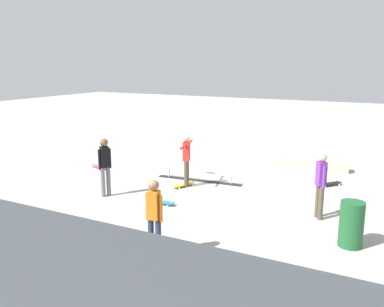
% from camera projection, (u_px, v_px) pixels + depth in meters
% --- Properties ---
extents(ground_plane, '(60.00, 60.00, 0.00)m').
position_uv_depth(ground_plane, '(214.00, 182.00, 13.21)').
color(ground_plane, '#ADA89E').
extents(grind_rail, '(2.87, 0.46, 0.33)m').
position_uv_depth(grind_rail, '(199.00, 176.00, 13.28)').
color(grind_rail, black).
rests_on(grind_rail, ground_plane).
extents(skate_ledge, '(2.49, 0.83, 0.35)m').
position_uv_depth(skate_ledge, '(312.00, 165.00, 14.64)').
color(skate_ledge, '#B2A893').
rests_on(skate_ledge, ground_plane).
extents(skater_main, '(0.39, 1.28, 1.61)m').
position_uv_depth(skater_main, '(186.00, 157.00, 12.50)').
color(skater_main, brown).
rests_on(skater_main, ground_plane).
extents(skateboard_main, '(0.45, 0.82, 0.09)m').
position_uv_depth(skateboard_main, '(184.00, 184.00, 12.66)').
color(skateboard_main, yellow).
rests_on(skateboard_main, ground_plane).
extents(bystander_black_shirt, '(0.28, 0.36, 1.68)m').
position_uv_depth(bystander_black_shirt, '(105.00, 164.00, 11.59)').
color(bystander_black_shirt, slate).
rests_on(bystander_black_shirt, ground_plane).
extents(bystander_orange_shirt, '(0.36, 0.22, 1.59)m').
position_uv_depth(bystander_orange_shirt, '(154.00, 214.00, 7.89)').
color(bystander_orange_shirt, '#2D3351').
rests_on(bystander_orange_shirt, ground_plane).
extents(bystander_purple_shirt, '(0.28, 0.34, 1.66)m').
position_uv_depth(bystander_purple_shirt, '(321.00, 182.00, 9.92)').
color(bystander_purple_shirt, brown).
rests_on(bystander_purple_shirt, ground_plane).
extents(loose_skateboard_teal, '(0.81, 0.30, 0.09)m').
position_uv_depth(loose_skateboard_teal, '(160.00, 202.00, 11.09)').
color(loose_skateboard_teal, teal).
rests_on(loose_skateboard_teal, ground_plane).
extents(loose_skateboard_black, '(0.65, 0.75, 0.09)m').
position_uv_depth(loose_skateboard_black, '(330.00, 184.00, 12.73)').
color(loose_skateboard_black, black).
rests_on(loose_skateboard_black, ground_plane).
extents(loose_skateboard_pink, '(0.82, 0.49, 0.09)m').
position_uv_depth(loose_skateboard_pink, '(98.00, 166.00, 14.83)').
color(loose_skateboard_pink, '#E05993').
rests_on(loose_skateboard_pink, ground_plane).
extents(trash_bin, '(0.49, 0.49, 0.97)m').
position_uv_depth(trash_bin, '(351.00, 224.00, 8.48)').
color(trash_bin, '#1E592D').
rests_on(trash_bin, ground_plane).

